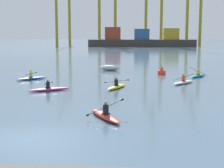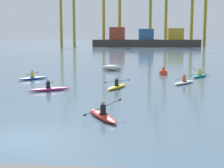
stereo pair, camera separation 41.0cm
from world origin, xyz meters
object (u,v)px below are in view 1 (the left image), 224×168
at_px(channel_buoy, 162,71).
at_px(kayak_red, 105,115).
at_px(kayak_yellow, 117,86).
at_px(container_barge, 141,40).
at_px(gantry_crane_west, 62,7).
at_px(kayak_white, 184,82).
at_px(gantry_crane_west_mid, 107,4).
at_px(gantry_crane_east, 194,7).
at_px(kayak_magenta, 49,89).
at_px(kayak_teal, 198,75).
at_px(capsized_dinghy, 110,68).
at_px(kayak_blue, 32,78).

relative_size(channel_buoy, kayak_red, 0.30).
relative_size(kayak_yellow, kayak_red, 1.03).
height_order(channel_buoy, kayak_yellow, channel_buoy).
distance_m(container_barge, gantry_crane_west, 39.82).
bearing_deg(kayak_white, gantry_crane_west_mid, 98.01).
height_order(gantry_crane_east, kayak_magenta, gantry_crane_east).
xyz_separation_m(kayak_magenta, kayak_red, (5.19, -8.66, 0.00)).
height_order(kayak_teal, kayak_magenta, kayak_teal).
xyz_separation_m(gantry_crane_west, kayak_yellow, (30.47, -123.67, -16.78)).
distance_m(container_barge, capsized_dinghy, 96.13).
relative_size(kayak_teal, kayak_yellow, 0.93).
height_order(container_barge, capsized_dinghy, container_barge).
relative_size(channel_buoy, kayak_white, 0.32).
distance_m(gantry_crane_west, kayak_blue, 121.79).
relative_size(kayak_yellow, kayak_white, 1.10).
bearing_deg(kayak_red, capsized_dinghy, 93.55).
bearing_deg(gantry_crane_west_mid, kayak_yellow, -85.07).
bearing_deg(kayak_magenta, kayak_white, 23.40).
height_order(gantry_crane_west, kayak_blue, gantry_crane_west).
relative_size(capsized_dinghy, kayak_magenta, 0.82).
bearing_deg(kayak_teal, gantry_crane_west_mid, 99.58).
height_order(gantry_crane_west, kayak_magenta, gantry_crane_west).
height_order(gantry_crane_west_mid, kayak_yellow, gantry_crane_west_mid).
distance_m(channel_buoy, kayak_blue, 14.36).
bearing_deg(kayak_blue, gantry_crane_west, 100.38).
bearing_deg(kayak_teal, capsized_dinghy, 148.30).
height_order(gantry_crane_west_mid, channel_buoy, gantry_crane_west_mid).
bearing_deg(kayak_magenta, channel_buoy, 51.23).
relative_size(container_barge, gantry_crane_west, 1.26).
distance_m(capsized_dinghy, kayak_teal, 11.59).
height_order(kayak_red, kayak_white, kayak_white).
bearing_deg(kayak_yellow, gantry_crane_east, 77.46).
xyz_separation_m(gantry_crane_west, capsized_dinghy, (28.85, -109.15, -16.60)).
xyz_separation_m(gantry_crane_west_mid, kayak_yellow, (10.09, -117.05, -17.41)).
distance_m(gantry_crane_east, kayak_red, 130.61).
distance_m(gantry_crane_west, kayak_yellow, 128.47).
height_order(kayak_red, kayak_blue, kayak_red).
relative_size(channel_buoy, kayak_blue, 0.35).
distance_m(kayak_teal, kayak_white, 5.77).
bearing_deg(container_barge, kayak_white, -89.09).
height_order(gantry_crane_west, gantry_crane_west_mid, gantry_crane_west_mid).
relative_size(container_barge, kayak_white, 13.69).
distance_m(kayak_teal, kayak_magenta, 16.90).
bearing_deg(kayak_yellow, kayak_teal, 45.68).
height_order(gantry_crane_east, kayak_teal, gantry_crane_east).
height_order(container_barge, gantry_crane_east, gantry_crane_east).
relative_size(gantry_crane_west_mid, gantry_crane_east, 1.16).
bearing_deg(gantry_crane_west_mid, gantry_crane_west, 162.01).
xyz_separation_m(gantry_crane_west, gantry_crane_east, (56.41, -7.04, -0.96)).
relative_size(container_barge, kayak_teal, 13.43).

